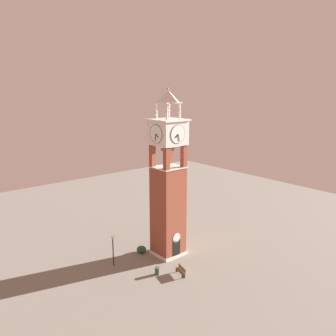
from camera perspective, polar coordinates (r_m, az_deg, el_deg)
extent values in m
plane|color=gray|center=(43.93, 0.00, -13.61)|extent=(80.00, 80.00, 0.00)
cube|color=brown|center=(41.83, 0.00, -7.06)|extent=(3.09, 3.09, 10.67)
cube|color=silver|center=(43.85, 0.00, -13.41)|extent=(3.29, 3.29, 0.35)
cube|color=black|center=(42.36, 1.39, -12.94)|extent=(1.10, 0.04, 2.20)
cylinder|color=silver|center=(41.77, 1.40, -11.21)|extent=(1.10, 0.04, 1.10)
cube|color=brown|center=(38.31, -0.24, 1.42)|extent=(0.56, 0.56, 2.63)
cube|color=brown|center=(39.95, 2.56, 1.88)|extent=(0.56, 0.56, 2.63)
cube|color=brown|center=(40.25, -2.54, 1.97)|extent=(0.56, 0.56, 2.63)
cube|color=brown|center=(41.81, 0.22, 2.39)|extent=(0.56, 0.56, 2.63)
cube|color=silver|center=(40.32, 0.00, 0.17)|extent=(3.25, 3.25, 0.12)
cone|color=brown|center=(40.34, 0.81, 2.94)|extent=(0.52, 0.52, 0.46)
cone|color=brown|center=(40.13, -0.96, 2.89)|extent=(0.46, 0.46, 0.39)
cone|color=brown|center=(39.26, 0.14, 2.67)|extent=(0.56, 0.56, 0.42)
cube|color=silver|center=(39.64, 0.00, 5.73)|extent=(3.33, 3.33, 2.72)
cylinder|color=white|center=(38.37, 1.63, 5.49)|extent=(2.07, 0.05, 2.07)
torus|color=black|center=(38.37, 1.63, 5.49)|extent=(2.08, 0.06, 2.08)
cube|color=black|center=(38.22, 1.46, 5.20)|extent=(0.45, 0.03, 0.40)
cube|color=black|center=(38.43, 1.77, 4.89)|extent=(0.21, 0.03, 0.82)
cylinder|color=white|center=(40.94, -1.52, 5.95)|extent=(2.07, 0.05, 2.07)
torus|color=black|center=(40.94, -1.52, 5.95)|extent=(2.08, 0.06, 2.08)
cube|color=black|center=(40.89, -1.79, 5.70)|extent=(0.45, 0.03, 0.40)
cube|color=black|center=(41.09, -1.49, 5.40)|extent=(0.21, 0.03, 0.82)
cylinder|color=white|center=(38.59, -1.93, 5.52)|extent=(0.05, 2.07, 2.07)
torus|color=black|center=(38.59, -1.93, 5.52)|extent=(0.06, 2.08, 2.08)
cube|color=black|center=(38.42, -1.82, 5.24)|extent=(0.03, 0.45, 0.40)
cube|color=black|center=(38.67, -2.07, 4.93)|extent=(0.03, 0.21, 0.82)
cylinder|color=white|center=(40.74, 1.83, 5.91)|extent=(0.05, 2.07, 2.07)
torus|color=black|center=(40.74, 1.83, 5.91)|extent=(0.06, 2.08, 2.08)
cube|color=black|center=(40.65, 2.08, 5.66)|extent=(0.03, 0.45, 0.40)
cube|color=black|center=(40.89, 1.82, 5.36)|extent=(0.03, 0.21, 0.82)
cube|color=silver|center=(39.49, 0.00, 7.80)|extent=(3.69, 3.69, 0.16)
cylinder|color=silver|center=(38.13, -0.17, 9.05)|extent=(0.22, 0.22, 1.74)
cylinder|color=silver|center=(39.33, 1.91, 9.16)|extent=(0.22, 0.22, 1.74)
cylinder|color=silver|center=(39.55, -1.90, 9.18)|extent=(0.22, 0.22, 1.74)
cylinder|color=silver|center=(40.71, 0.16, 9.29)|extent=(0.22, 0.22, 1.74)
cube|color=silver|center=(39.37, 0.00, 10.53)|extent=(2.27, 2.27, 0.12)
pyramid|color=silver|center=(39.35, 0.00, 11.58)|extent=(2.27, 2.27, 1.32)
sphere|color=#B79338|center=(39.34, 0.00, 12.72)|extent=(0.24, 0.24, 0.24)
cube|color=brown|center=(39.28, 2.01, -16.30)|extent=(0.85, 1.66, 0.06)
cube|color=brown|center=(39.22, 2.28, -15.88)|extent=(0.48, 1.55, 0.44)
cube|color=#2D2D33|center=(38.84, 2.50, -17.07)|extent=(0.40, 0.18, 0.42)
cube|color=#2D2D33|center=(39.96, 1.53, -16.14)|extent=(0.40, 0.18, 0.42)
cylinder|color=black|center=(41.00, -8.86, -13.30)|extent=(0.12, 0.12, 3.22)
sphere|color=#F9EFCC|center=(40.25, -8.95, -11.01)|extent=(0.36, 0.36, 0.36)
cylinder|color=#38513D|center=(39.39, -1.76, -16.29)|extent=(0.52, 0.52, 0.80)
ellipsoid|color=#28562D|center=(44.08, -4.33, -12.98)|extent=(1.15, 1.15, 0.80)
ellipsoid|color=#28562D|center=(45.44, 2.18, -12.05)|extent=(0.95, 0.95, 0.92)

